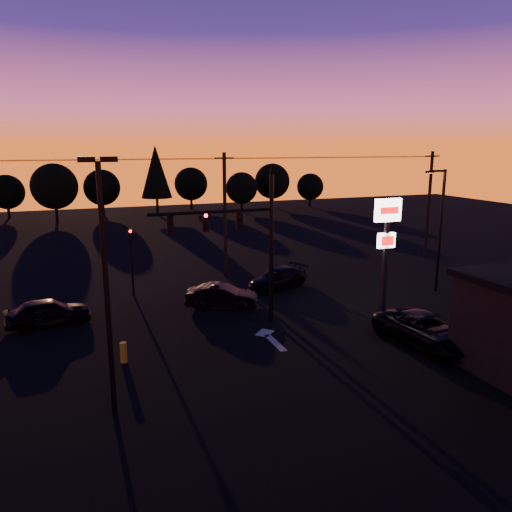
{
  "coord_description": "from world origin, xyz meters",
  "views": [
    {
      "loc": [
        -8.49,
        -20.16,
        9.51
      ],
      "look_at": [
        1.0,
        5.0,
        3.5
      ],
      "focal_mm": 35.0,
      "sensor_mm": 36.0,
      "label": 1
    }
  ],
  "objects_px": {
    "car_left": "(48,312)",
    "traffic_signal_mast": "(243,235)",
    "parking_lot_light": "(105,272)",
    "bollard": "(124,352)",
    "car_mid": "(222,296)",
    "car_right": "(278,278)",
    "secondary_signal": "(131,252)",
    "streetlight": "(440,225)",
    "suv_parked": "(427,330)",
    "pylon_sign": "(387,235)"
  },
  "relations": [
    {
      "from": "secondary_signal",
      "to": "car_right",
      "type": "height_order",
      "value": "secondary_signal"
    },
    {
      "from": "pylon_sign",
      "to": "car_mid",
      "type": "bearing_deg",
      "value": 142.31
    },
    {
      "from": "secondary_signal",
      "to": "bollard",
      "type": "height_order",
      "value": "secondary_signal"
    },
    {
      "from": "traffic_signal_mast",
      "to": "secondary_signal",
      "type": "distance_m",
      "value": 9.19
    },
    {
      "from": "car_mid",
      "to": "suv_parked",
      "type": "height_order",
      "value": "suv_parked"
    },
    {
      "from": "car_mid",
      "to": "car_right",
      "type": "distance_m",
      "value": 5.49
    },
    {
      "from": "car_mid",
      "to": "traffic_signal_mast",
      "type": "bearing_deg",
      "value": -151.3
    },
    {
      "from": "suv_parked",
      "to": "traffic_signal_mast",
      "type": "bearing_deg",
      "value": 132.91
    },
    {
      "from": "car_right",
      "to": "traffic_signal_mast",
      "type": "bearing_deg",
      "value": -62.08
    },
    {
      "from": "bollard",
      "to": "car_mid",
      "type": "distance_m",
      "value": 8.62
    },
    {
      "from": "parking_lot_light",
      "to": "car_mid",
      "type": "bearing_deg",
      "value": 54.93
    },
    {
      "from": "pylon_sign",
      "to": "car_left",
      "type": "distance_m",
      "value": 18.49
    },
    {
      "from": "car_left",
      "to": "traffic_signal_mast",
      "type": "bearing_deg",
      "value": -116.43
    },
    {
      "from": "traffic_signal_mast",
      "to": "streetlight",
      "type": "height_order",
      "value": "traffic_signal_mast"
    },
    {
      "from": "bollard",
      "to": "car_mid",
      "type": "height_order",
      "value": "car_mid"
    },
    {
      "from": "traffic_signal_mast",
      "to": "pylon_sign",
      "type": "height_order",
      "value": "traffic_signal_mast"
    },
    {
      "from": "traffic_signal_mast",
      "to": "car_right",
      "type": "distance_m",
      "value": 8.56
    },
    {
      "from": "parking_lot_light",
      "to": "bollard",
      "type": "bearing_deg",
      "value": 79.57
    },
    {
      "from": "secondary_signal",
      "to": "car_left",
      "type": "height_order",
      "value": "secondary_signal"
    },
    {
      "from": "car_mid",
      "to": "bollard",
      "type": "bearing_deg",
      "value": 156.71
    },
    {
      "from": "traffic_signal_mast",
      "to": "car_left",
      "type": "height_order",
      "value": "traffic_signal_mast"
    },
    {
      "from": "parking_lot_light",
      "to": "car_mid",
      "type": "height_order",
      "value": "parking_lot_light"
    },
    {
      "from": "streetlight",
      "to": "bollard",
      "type": "bearing_deg",
      "value": -168.6
    },
    {
      "from": "traffic_signal_mast",
      "to": "secondary_signal",
      "type": "bearing_deg",
      "value": 123.19
    },
    {
      "from": "secondary_signal",
      "to": "traffic_signal_mast",
      "type": "bearing_deg",
      "value": -56.81
    },
    {
      "from": "pylon_sign",
      "to": "suv_parked",
      "type": "xyz_separation_m",
      "value": [
        0.24,
        -3.36,
        -4.15
      ]
    },
    {
      "from": "car_left",
      "to": "car_mid",
      "type": "distance_m",
      "value": 9.6
    },
    {
      "from": "suv_parked",
      "to": "car_right",
      "type": "bearing_deg",
      "value": 94.98
    },
    {
      "from": "traffic_signal_mast",
      "to": "streetlight",
      "type": "xyz_separation_m",
      "value": [
        14.01,
        1.51,
        -0.52
      ]
    },
    {
      "from": "bollard",
      "to": "traffic_signal_mast",
      "type": "bearing_deg",
      "value": 21.86
    },
    {
      "from": "streetlight",
      "to": "pylon_sign",
      "type": "bearing_deg",
      "value": -149.92
    },
    {
      "from": "traffic_signal_mast",
      "to": "car_left",
      "type": "distance_m",
      "value": 11.3
    },
    {
      "from": "car_mid",
      "to": "car_right",
      "type": "xyz_separation_m",
      "value": [
        4.78,
        2.7,
        -0.02
      ]
    },
    {
      "from": "secondary_signal",
      "to": "suv_parked",
      "type": "xyz_separation_m",
      "value": [
        12.24,
        -13.34,
        -2.1
      ]
    },
    {
      "from": "pylon_sign",
      "to": "bollard",
      "type": "relative_size",
      "value": 7.35
    },
    {
      "from": "traffic_signal_mast",
      "to": "parking_lot_light",
      "type": "distance_m",
      "value": 10.19
    },
    {
      "from": "bollard",
      "to": "car_left",
      "type": "relative_size",
      "value": 0.21
    },
    {
      "from": "pylon_sign",
      "to": "streetlight",
      "type": "xyz_separation_m",
      "value": [
        6.91,
        4.0,
        -0.49
      ]
    },
    {
      "from": "car_mid",
      "to": "pylon_sign",
      "type": "bearing_deg",
      "value": -103.57
    },
    {
      "from": "traffic_signal_mast",
      "to": "suv_parked",
      "type": "height_order",
      "value": "traffic_signal_mast"
    },
    {
      "from": "bollard",
      "to": "suv_parked",
      "type": "bearing_deg",
      "value": -12.94
    },
    {
      "from": "pylon_sign",
      "to": "streetlight",
      "type": "bearing_deg",
      "value": 30.08
    },
    {
      "from": "traffic_signal_mast",
      "to": "car_mid",
      "type": "height_order",
      "value": "traffic_signal_mast"
    },
    {
      "from": "parking_lot_light",
      "to": "car_mid",
      "type": "relative_size",
      "value": 2.15
    },
    {
      "from": "streetlight",
      "to": "suv_parked",
      "type": "bearing_deg",
      "value": -132.2
    },
    {
      "from": "secondary_signal",
      "to": "bollard",
      "type": "relative_size",
      "value": 4.7
    },
    {
      "from": "bollard",
      "to": "car_left",
      "type": "bearing_deg",
      "value": 117.48
    },
    {
      "from": "car_right",
      "to": "suv_parked",
      "type": "distance_m",
      "value": 12.07
    },
    {
      "from": "parking_lot_light",
      "to": "bollard",
      "type": "distance_m",
      "value": 6.53
    },
    {
      "from": "pylon_sign",
      "to": "car_left",
      "type": "bearing_deg",
      "value": 160.23
    }
  ]
}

